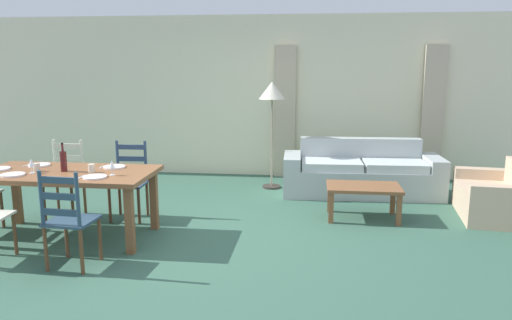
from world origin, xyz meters
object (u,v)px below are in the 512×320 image
Objects in this scene: coffee_cup_secondary at (37,167)px; wine_glass_near_right at (112,165)px; wine_glass_near_left at (31,163)px; coffee_cup_primary at (91,168)px; wine_bottle at (63,161)px; dining_table at (66,179)px; standing_lamp at (272,97)px; dining_chair_near_right at (68,219)px; couch at (361,174)px; armchair_upholstered at (500,198)px; dining_chair_far_left at (65,179)px; coffee_table at (363,191)px; dining_chair_far_right at (129,181)px.

wine_glass_near_right is at bearing -5.91° from coffee_cup_secondary.
wine_glass_near_left is 1.79× the size of coffee_cup_primary.
wine_bottle is 0.32m from wine_glass_near_left.
coffee_cup_secondary reaches higher than dining_table.
dining_table is 0.21m from wine_bottle.
wine_glass_near_left is at bearing -132.17° from standing_lamp.
standing_lamp is at bearing 63.55° from dining_chair_near_right.
wine_glass_near_left is 0.63m from coffee_cup_primary.
coffee_cup_secondary is at bearing -148.05° from couch.
wine_glass_near_right is (0.89, 0.01, 0.00)m from wine_glass_near_left.
coffee_cup_primary is 4.92m from armchair_upholstered.
coffee_cup_primary is at bearing -46.14° from dining_chair_far_left.
coffee_cup_secondary is 0.10× the size of coffee_table.
armchair_upholstered reaches higher than coffee_table.
coffee_table is at bearing 5.11° from dining_chair_far_left.
dining_chair_far_right is 1.12m from coffee_cup_secondary.
wine_bottle is 5.23m from armchair_upholstered.
wine_glass_near_right reaches higher than armchair_upholstered.
dining_chair_far_left is 0.95m from wine_glass_near_left.
dining_chair_near_right reaches higher than coffee_cup_primary.
dining_chair_far_left reaches higher than wine_glass_near_right.
wine_bottle is 1.96× the size of wine_glass_near_right.
coffee_cup_secondary is at bearing -163.17° from coffee_table.
coffee_table is at bearing 32.77° from dining_chair_near_right.
wine_bottle reaches higher than dining_chair_far_left.
dining_chair_far_left is 0.78× the size of armchair_upholstered.
coffee_table is at bearing -171.89° from armchair_upholstered.
coffee_table is at bearing 17.78° from wine_bottle.
coffee_cup_primary reaches higher than couch.
coffee_cup_primary is (-0.28, 0.11, -0.07)m from wine_glass_near_right.
coffee_cup_primary is (0.30, -0.01, 0.13)m from dining_table.
wine_bottle reaches higher than armchair_upholstered.
coffee_table is at bearing 16.83° from coffee_cup_secondary.
coffee_cup_primary is 0.04× the size of couch.
coffee_cup_primary is 0.05× the size of standing_lamp.
dining_chair_far_left is 0.83m from dining_chair_far_right.
dining_table is 1.98× the size of dining_chair_near_right.
dining_table is 0.87m from dining_chair_far_left.
dining_chair_far_left is 0.42× the size of couch.
dining_chair_near_right reaches higher than wine_glass_near_left.
dining_chair_far_left is 5.96× the size of wine_glass_near_left.
wine_glass_near_right reaches higher than coffee_table.
coffee_cup_primary is at bearing -143.41° from couch.
dining_chair_near_right is 5.05m from armchair_upholstered.
dining_chair_far_left is at bearing 118.38° from wine_bottle.
wine_glass_near_right is at bearing -11.60° from wine_bottle.
dining_chair_near_right and dining_chair_far_left have the same top height.
wine_glass_near_left is at bearing -83.15° from dining_chair_far_left.
coffee_table is (-0.08, -1.22, 0.06)m from couch.
wine_bottle is 0.31m from coffee_cup_secondary.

